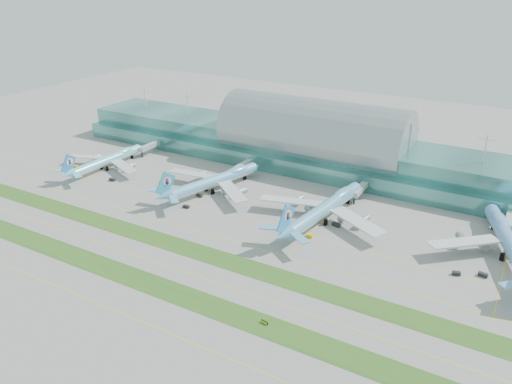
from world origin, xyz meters
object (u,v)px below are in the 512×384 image
Objects in this scene: airliner_b at (215,180)px; airliner_d at (510,242)px; terminal at (313,144)px; taxiway_sign_east at (265,322)px; airliner_a at (108,160)px; airliner_c at (325,208)px.

airliner_b is 152.82m from airliner_d.
terminal reaches higher than airliner_d.
airliner_b is at bearing 142.43° from taxiway_sign_east.
airliner_b is at bearing -115.76° from terminal.
airliner_a is 182.98m from taxiway_sign_east.
taxiway_sign_east is at bearing -72.08° from terminal.
airliner_c is 27.73× the size of taxiway_sign_east.
airliner_d is (83.62, 7.77, 0.04)m from airliner_c.
terminal is at bearing 126.30° from airliner_c.
terminal is at bearing 80.81° from airliner_b.
airliner_b reaches higher than airliner_a.
airliner_a is at bearing 163.18° from airliner_d.
terminal is at bearing 134.24° from airliner_d.
airliner_c is at bearing -61.50° from terminal.
terminal is 4.32× the size of airliner_d.
airliner_a is 79.52m from airliner_b.
airliner_b is at bearing 4.79° from airliner_a.
airliner_a is 0.83× the size of airliner_c.
terminal is 4.62× the size of airliner_b.
airliner_a is at bearing -171.86° from airliner_c.
airliner_b is 0.94× the size of airliner_d.
airliner_b is 25.31× the size of taxiway_sign_east.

